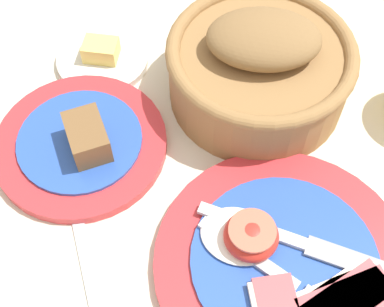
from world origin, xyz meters
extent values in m
plane|color=beige|center=(0.00, 0.00, 0.00)|extent=(3.00, 3.00, 0.00)
cylinder|color=red|center=(0.06, -0.01, 0.01)|extent=(0.25, 0.25, 0.01)
cylinder|color=#2D56B7|center=(0.06, -0.01, 0.01)|extent=(0.18, 0.18, 0.00)
cube|color=#BC5156|center=(0.12, -0.03, 0.02)|extent=(0.09, 0.08, 0.01)
cube|color=beige|center=(0.10, -0.02, 0.02)|extent=(0.07, 0.06, 0.01)
cube|color=#BC5156|center=(0.12, -0.03, 0.02)|extent=(0.08, 0.09, 0.01)
cube|color=beige|center=(0.10, -0.02, 0.02)|extent=(0.06, 0.07, 0.01)
ellipsoid|color=red|center=(0.02, 0.00, 0.03)|extent=(0.05, 0.05, 0.03)
cylinder|color=#DB664C|center=(0.02, 0.00, 0.04)|extent=(0.04, 0.04, 0.00)
ellipsoid|color=white|center=(0.01, 0.00, 0.02)|extent=(0.07, 0.06, 0.01)
ellipsoid|color=yellow|center=(0.01, 0.00, 0.03)|extent=(0.02, 0.02, 0.01)
cube|color=silver|center=(0.02, -0.01, 0.02)|extent=(0.11, 0.04, 0.00)
cube|color=silver|center=(0.09, -0.04, 0.02)|extent=(0.03, 0.02, 0.00)
cube|color=silver|center=(0.02, 0.01, 0.02)|extent=(0.11, 0.02, 0.00)
cube|color=#9EA0A5|center=(0.11, 0.01, 0.02)|extent=(0.08, 0.02, 0.00)
cylinder|color=red|center=(-0.18, 0.05, 0.01)|extent=(0.19, 0.19, 0.01)
cylinder|color=#2D56B7|center=(-0.18, 0.05, 0.01)|extent=(0.13, 0.13, 0.00)
cube|color=brown|center=(-0.17, 0.05, 0.03)|extent=(0.06, 0.07, 0.03)
cylinder|color=olive|center=(-0.03, 0.19, 0.04)|extent=(0.20, 0.20, 0.07)
torus|color=olive|center=(-0.03, 0.19, 0.07)|extent=(0.20, 0.20, 0.02)
ellipsoid|color=olive|center=(-0.03, 0.19, 0.09)|extent=(0.14, 0.12, 0.04)
cylinder|color=silver|center=(-0.22, 0.17, 0.01)|extent=(0.11, 0.11, 0.01)
cube|color=#F4E06B|center=(-0.22, 0.17, 0.02)|extent=(0.05, 0.04, 0.02)
cube|color=silver|center=(-0.13, -0.06, 0.00)|extent=(0.07, 0.09, 0.01)
camera|label=1|loc=(0.04, -0.21, 0.48)|focal=50.00mm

